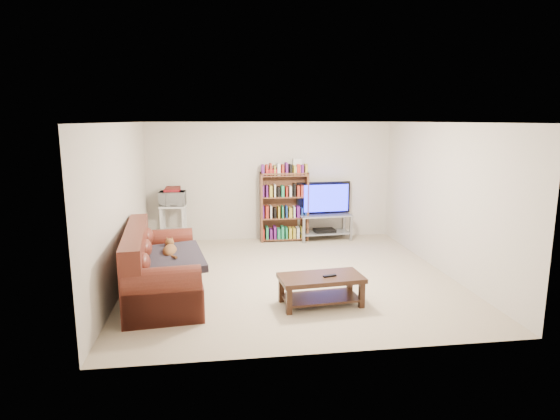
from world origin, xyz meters
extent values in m
plane|color=beige|center=(0.00, 0.00, 0.00)|extent=(5.00, 5.00, 0.00)
plane|color=white|center=(0.00, 0.00, 2.40)|extent=(5.00, 5.00, 0.00)
plane|color=silver|center=(0.00, 2.50, 1.20)|extent=(5.00, 0.00, 5.00)
plane|color=silver|center=(0.00, -2.50, 1.20)|extent=(5.00, 0.00, 5.00)
plane|color=silver|center=(-2.50, 0.00, 1.20)|extent=(0.00, 5.00, 5.00)
plane|color=silver|center=(2.50, 0.00, 1.20)|extent=(0.00, 5.00, 5.00)
cube|color=#5E2318|center=(-1.88, -0.51, 0.22)|extent=(1.19, 2.34, 0.43)
cube|color=#5E2318|center=(-2.24, -0.55, 0.49)|extent=(0.48, 2.27, 0.94)
cube|color=#5E2318|center=(-1.78, -1.51, 0.28)|extent=(0.94, 0.33, 0.55)
cube|color=#5E2318|center=(-1.98, 0.49, 0.28)|extent=(0.94, 0.33, 0.55)
cube|color=#2C2630|center=(-1.77, -0.65, 0.56)|extent=(1.06, 1.27, 0.19)
cube|color=black|center=(0.24, -1.18, 0.37)|extent=(1.15, 0.65, 0.06)
cube|color=black|center=(0.24, -1.18, 0.10)|extent=(1.04, 0.58, 0.03)
cube|color=black|center=(-0.24, -1.44, 0.17)|extent=(0.08, 0.08, 0.34)
cube|color=black|center=(0.75, -1.35, 0.17)|extent=(0.08, 0.08, 0.34)
cube|color=black|center=(-0.27, -1.01, 0.17)|extent=(0.08, 0.08, 0.34)
cube|color=black|center=(0.71, -0.92, 0.17)|extent=(0.08, 0.08, 0.34)
cube|color=black|center=(0.34, -1.22, 0.41)|extent=(0.19, 0.09, 0.02)
cube|color=#999EA3|center=(1.08, 2.23, 0.52)|extent=(1.09, 0.56, 0.03)
cube|color=#999EA3|center=(1.08, 2.23, 0.15)|extent=(1.04, 0.53, 0.02)
cube|color=gray|center=(0.59, 1.98, 0.27)|extent=(0.05, 0.05, 0.53)
cube|color=gray|center=(1.59, 2.06, 0.27)|extent=(0.05, 0.05, 0.53)
cube|color=gray|center=(0.56, 2.39, 0.27)|extent=(0.05, 0.05, 0.53)
cube|color=gray|center=(1.56, 2.47, 0.27)|extent=(0.05, 0.05, 0.53)
imported|color=black|center=(1.08, 2.23, 0.86)|extent=(1.15, 0.24, 0.66)
cube|color=black|center=(1.08, 2.23, 0.19)|extent=(0.45, 0.33, 0.06)
cube|color=brown|center=(-0.23, 2.26, 0.70)|extent=(0.04, 0.30, 1.40)
cube|color=brown|center=(0.70, 2.26, 0.70)|extent=(0.04, 0.30, 1.40)
cube|color=brown|center=(0.24, 2.26, 1.39)|extent=(0.97, 0.31, 0.03)
cube|color=maroon|center=(0.02, 2.26, 1.44)|extent=(0.28, 0.22, 0.08)
cube|color=silver|center=(-1.97, 2.21, 0.78)|extent=(0.52, 0.39, 0.04)
cube|color=silver|center=(-1.97, 2.21, 0.30)|extent=(0.47, 0.35, 0.03)
cube|color=silver|center=(-2.19, 2.08, 0.38)|extent=(0.05, 0.05, 0.76)
cube|color=silver|center=(-1.77, 2.05, 0.38)|extent=(0.05, 0.05, 0.76)
cube|color=silver|center=(-2.17, 2.36, 0.38)|extent=(0.05, 0.05, 0.76)
cube|color=silver|center=(-1.75, 2.33, 0.38)|extent=(0.05, 0.05, 0.76)
imported|color=silver|center=(-1.97, 2.21, 0.94)|extent=(0.51, 0.36, 0.27)
cube|color=maroon|center=(-1.97, 2.21, 1.10)|extent=(0.31, 0.27, 0.05)
camera|label=1|loc=(-1.11, -6.98, 2.44)|focal=30.00mm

